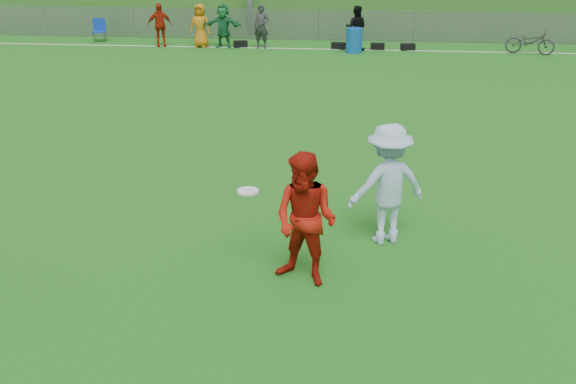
# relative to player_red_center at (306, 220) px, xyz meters

# --- Properties ---
(ground) EXTENTS (120.00, 120.00, 0.00)m
(ground) POSITION_rel_player_red_center_xyz_m (-0.85, -0.22, -0.96)
(ground) COLOR #215C13
(ground) RESTS_ON ground
(sideline_far) EXTENTS (60.00, 0.10, 0.01)m
(sideline_far) POSITION_rel_player_red_center_xyz_m (-0.85, 17.78, -0.95)
(sideline_far) COLOR white
(sideline_far) RESTS_ON ground
(fence) EXTENTS (58.00, 0.06, 1.30)m
(fence) POSITION_rel_player_red_center_xyz_m (-0.85, 19.78, -0.31)
(fence) COLOR gray
(fence) RESTS_ON ground
(spectator_row) EXTENTS (8.84, 0.78, 1.69)m
(spectator_row) POSITION_rel_player_red_center_xyz_m (-3.84, 17.78, -0.11)
(spectator_row) COLOR #AF230C
(spectator_row) RESTS_ON ground
(gear_bags) EXTENTS (7.26, 0.42, 0.26)m
(gear_bags) POSITION_rel_player_red_center_xyz_m (0.14, 17.88, -0.83)
(gear_bags) COLOR black
(gear_bags) RESTS_ON ground
(player_red_center) EXTENTS (1.14, 1.03, 1.91)m
(player_red_center) POSITION_rel_player_red_center_xyz_m (0.00, 0.00, 0.00)
(player_red_center) COLOR #AB170B
(player_red_center) RESTS_ON ground
(player_blue) EXTENTS (1.43, 1.14, 1.94)m
(player_blue) POSITION_rel_player_red_center_xyz_m (1.17, 1.36, 0.01)
(player_blue) COLOR #AFCBF3
(player_blue) RESTS_ON ground
(frisbee) EXTENTS (0.31, 0.31, 0.03)m
(frisbee) POSITION_rel_player_red_center_xyz_m (-0.83, 0.28, 0.28)
(frisbee) COLOR white
(frisbee) RESTS_ON ground
(recycling_bin) EXTENTS (0.70, 0.70, 0.94)m
(recycling_bin) POSITION_rel_player_red_center_xyz_m (0.66, 17.16, -0.49)
(recycling_bin) COLOR #0F51A8
(recycling_bin) RESTS_ON ground
(camp_chair) EXTENTS (0.62, 0.62, 0.94)m
(camp_chair) POSITION_rel_player_red_center_xyz_m (-9.99, 18.60, -0.68)
(camp_chair) COLOR #0F37AB
(camp_chair) RESTS_ON ground
(bicycle) EXTENTS (1.90, 1.11, 0.94)m
(bicycle) POSITION_rel_player_red_center_xyz_m (7.33, 17.53, -0.49)
(bicycle) COLOR #2B2A2D
(bicycle) RESTS_ON ground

